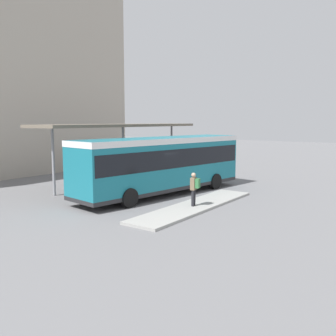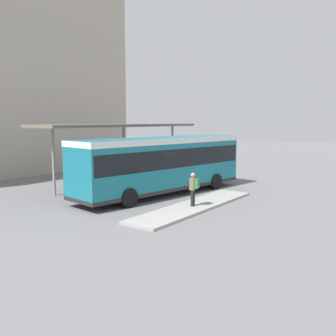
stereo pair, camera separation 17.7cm
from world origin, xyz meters
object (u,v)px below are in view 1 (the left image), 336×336
city_bus (162,161)px  bicycle_green (193,168)px  pedestrian_waiting (194,187)px  bicycle_white (199,168)px  bicycle_red (206,169)px

city_bus → bicycle_green: size_ratio=7.42×
city_bus → pedestrian_waiting: (-1.93, -3.31, -0.85)m
bicycle_white → bicycle_green: bicycle_white is taller
bicycle_white → bicycle_green: (0.06, 0.67, -0.00)m
bicycle_green → pedestrian_waiting: bearing=123.1°
pedestrian_waiting → bicycle_white: bearing=-72.1°
pedestrian_waiting → bicycle_white: pedestrian_waiting is taller
bicycle_white → bicycle_red: bearing=176.7°
bicycle_green → bicycle_white: bearing=176.2°
city_bus → bicycle_red: 9.50m
bicycle_red → city_bus: bearing=104.0°
pedestrian_waiting → bicycle_white: size_ratio=1.04×
pedestrian_waiting → bicycle_red: 12.39m
bicycle_white → bicycle_green: 0.67m
bicycle_red → bicycle_white: 0.67m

